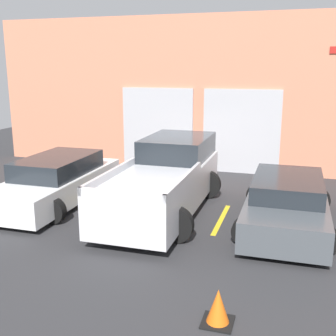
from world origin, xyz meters
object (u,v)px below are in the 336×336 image
object	(u,v)px
pickup_truck	(165,179)
sedan_side	(287,203)
traffic_cone	(218,308)
sedan_white	(57,181)

from	to	relation	value
pickup_truck	sedan_side	size ratio (longest dim) A/B	1.21
pickup_truck	traffic_cone	bearing A→B (deg)	-64.11
pickup_truck	traffic_cone	size ratio (longest dim) A/B	9.80
pickup_truck	sedan_white	world-z (taller)	pickup_truck
sedan_side	traffic_cone	bearing A→B (deg)	-100.85
pickup_truck	sedan_white	distance (m)	3.11
pickup_truck	sedan_side	xyz separation A→B (m)	(3.09, -0.25, -0.28)
sedan_white	traffic_cone	bearing A→B (deg)	-39.43
sedan_white	sedan_side	distance (m)	6.18
pickup_truck	traffic_cone	xyz separation A→B (m)	(2.25, -4.64, -0.60)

